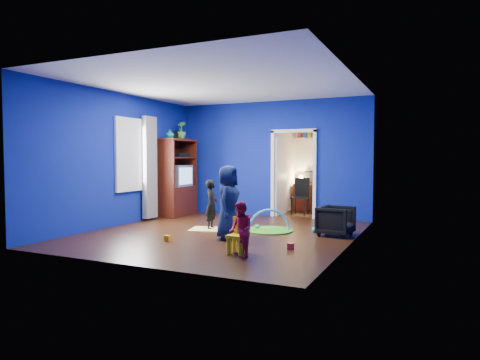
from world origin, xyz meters
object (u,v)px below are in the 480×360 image
at_px(crt_tv, 178,176).
at_px(play_mat, 269,230).
at_px(study_desk, 310,197).
at_px(vase, 170,134).
at_px(child_navy, 228,202).
at_px(hopper_ball, 232,227).
at_px(tv_armoire, 177,177).
at_px(folding_chair, 300,197).
at_px(child_black, 212,205).
at_px(kid_chair, 237,238).
at_px(toddler_red, 241,230).
at_px(armchair, 336,221).

distance_m(crt_tv, play_mat, 3.33).
bearing_deg(study_desk, vase, -135.95).
relative_size(child_navy, hopper_ball, 3.55).
xyz_separation_m(tv_armoire, hopper_ball, (2.56, -2.06, -0.79)).
height_order(play_mat, folding_chair, folding_chair).
bearing_deg(crt_tv, hopper_ball, -39.22).
relative_size(child_black, kid_chair, 2.06).
bearing_deg(study_desk, child_black, -103.97).
xyz_separation_m(toddler_red, folding_chair, (-0.60, 4.98, 0.05)).
xyz_separation_m(vase, folding_chair, (2.82, 1.77, -1.61)).
bearing_deg(folding_chair, study_desk, 90.00).
height_order(armchair, kid_chair, armchair).
distance_m(armchair, study_desk, 3.88).
height_order(kid_chair, folding_chair, folding_chair).
bearing_deg(crt_tv, play_mat, -22.03).
height_order(toddler_red, vase, vase).
distance_m(child_black, study_desk, 4.07).
relative_size(tv_armoire, play_mat, 2.01).
relative_size(armchair, child_navy, 0.46).
relative_size(armchair, child_black, 0.60).
bearing_deg(child_black, tv_armoire, 38.07).
height_order(armchair, child_black, child_black).
relative_size(armchair, folding_chair, 0.68).
bearing_deg(toddler_red, study_desk, 138.69).
bearing_deg(folding_chair, kid_chair, -84.62).
bearing_deg(child_navy, play_mat, -25.09).
xyz_separation_m(toddler_red, study_desk, (-0.60, 5.94, -0.04)).
height_order(armchair, crt_tv, crt_tv).
bearing_deg(armchair, child_navy, 130.91).
bearing_deg(child_black, armchair, -93.85).
distance_m(vase, crt_tv, 1.09).
relative_size(play_mat, folding_chair, 1.06).
height_order(child_black, crt_tv, crt_tv).
distance_m(crt_tv, study_desk, 3.75).
bearing_deg(armchair, crt_tv, 81.76).
relative_size(toddler_red, vase, 3.72).
bearing_deg(armchair, tv_armoire, 81.89).
xyz_separation_m(child_navy, study_desk, (0.21, 4.73, -0.30)).
bearing_deg(hopper_ball, child_navy, -78.69).
bearing_deg(toddler_red, child_navy, 166.84).
relative_size(tv_armoire, study_desk, 2.23).
xyz_separation_m(child_black, folding_chair, (0.98, 2.99, -0.05)).
bearing_deg(child_navy, kid_chair, -153.42).
bearing_deg(child_black, vase, 44.10).
bearing_deg(folding_chair, armchair, -60.16).
relative_size(crt_tv, play_mat, 0.72).
xyz_separation_m(child_navy, folding_chair, (0.21, 3.77, -0.21)).
relative_size(armchair, crt_tv, 0.89).
distance_m(tv_armoire, hopper_ball, 3.38).
xyz_separation_m(armchair, child_black, (-2.48, -0.37, 0.23)).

